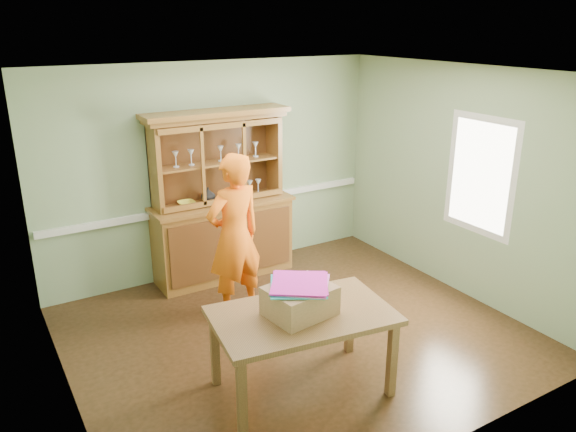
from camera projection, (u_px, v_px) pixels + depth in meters
floor at (297, 334)px, 5.96m from camera, size 4.50×4.50×0.00m
ceiling at (299, 73)px, 5.06m from camera, size 4.50×4.50×0.00m
wall_back at (215, 170)px, 7.13m from camera, size 4.50×0.00×4.50m
wall_left at (55, 262)px, 4.42m from camera, size 0.00×4.00×4.00m
wall_right at (460, 182)px, 6.60m from camera, size 0.00×4.00×4.00m
wall_front at (450, 295)px, 3.89m from camera, size 4.50×0.00×4.50m
chair_rail at (217, 204)px, 7.26m from camera, size 4.41×0.05×0.08m
framed_map at (48, 226)px, 4.60m from camera, size 0.03×0.60×0.46m
window_panel at (480, 176)px, 6.30m from camera, size 0.03×0.96×1.36m
china_hutch at (222, 220)px, 7.11m from camera, size 1.82×0.60×2.14m
dining_table at (302, 322)px, 4.85m from camera, size 1.65×1.13×0.77m
cardboard_box at (300, 301)px, 4.77m from camera, size 0.60×0.51×0.25m
kite_stack at (299, 284)px, 4.72m from camera, size 0.64×0.64×0.04m
person at (234, 237)px, 6.08m from camera, size 0.74×0.55×1.86m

